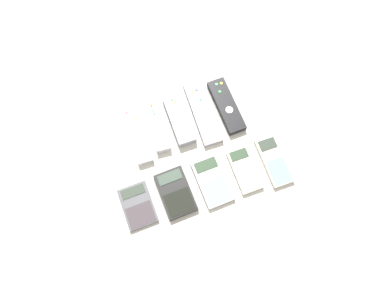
% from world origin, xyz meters
% --- Properties ---
extents(ground_plane, '(3.00, 3.00, 0.00)m').
position_xyz_m(ground_plane, '(0.00, 0.00, 0.00)').
color(ground_plane, beige).
extents(remote_0, '(0.04, 0.19, 0.02)m').
position_xyz_m(remote_0, '(-0.14, 0.11, 0.01)').
color(remote_0, silver).
rests_on(remote_0, ground_plane).
extents(remote_1, '(0.05, 0.16, 0.03)m').
position_xyz_m(remote_1, '(-0.08, 0.12, 0.01)').
color(remote_1, silver).
rests_on(remote_1, ground_plane).
extents(remote_2, '(0.06, 0.16, 0.03)m').
position_xyz_m(remote_2, '(-0.01, 0.12, 0.01)').
color(remote_2, gray).
rests_on(remote_2, ground_plane).
extents(remote_3, '(0.06, 0.21, 0.02)m').
position_xyz_m(remote_3, '(0.06, 0.12, 0.01)').
color(remote_3, gray).
rests_on(remote_3, ground_plane).
extents(remote_4, '(0.06, 0.18, 0.02)m').
position_xyz_m(remote_4, '(0.14, 0.12, 0.01)').
color(remote_4, black).
rests_on(remote_4, ground_plane).
extents(calculator_0, '(0.09, 0.12, 0.01)m').
position_xyz_m(calculator_0, '(-0.20, -0.09, 0.01)').
color(calculator_0, '#4C4C51').
rests_on(calculator_0, ground_plane).
extents(calculator_1, '(0.09, 0.14, 0.02)m').
position_xyz_m(calculator_1, '(-0.09, -0.09, 0.01)').
color(calculator_1, black).
rests_on(calculator_1, ground_plane).
extents(calculator_2, '(0.09, 0.15, 0.02)m').
position_xyz_m(calculator_2, '(0.02, -0.09, 0.01)').
color(calculator_2, '#B2B2B7').
rests_on(calculator_2, ground_plane).
extents(calculator_3, '(0.07, 0.13, 0.02)m').
position_xyz_m(calculator_3, '(0.12, -0.09, 0.01)').
color(calculator_3, beige).
rests_on(calculator_3, ground_plane).
extents(calculator_4, '(0.06, 0.15, 0.02)m').
position_xyz_m(calculator_4, '(0.21, -0.09, 0.01)').
color(calculator_4, beige).
rests_on(calculator_4, ground_plane).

